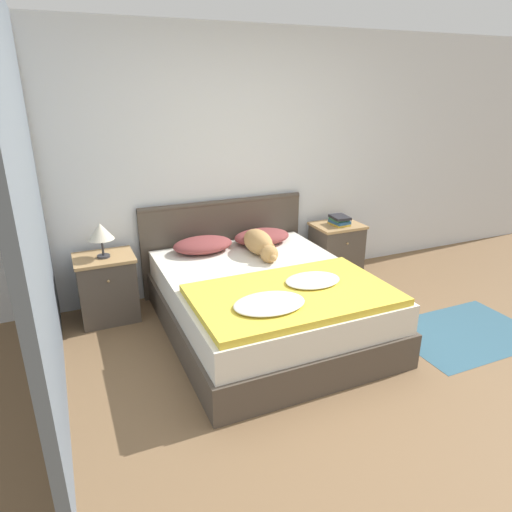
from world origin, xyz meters
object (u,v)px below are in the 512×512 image
Objects in this scene: bed at (265,303)px; table_lamp at (101,232)px; pillow_left at (203,245)px; pillow_right at (262,237)px; nightstand_right at (336,251)px; book_stack at (339,220)px; dog at (260,244)px; nightstand_left at (107,288)px.

bed is 6.49× the size of table_lamp.
pillow_left is 0.62m from pillow_right.
book_stack is (0.00, -0.02, 0.35)m from nightstand_right.
book_stack is at bearing 14.93° from dog.
pillow_right is 0.33m from dog.
pillow_right is (0.31, 0.75, 0.33)m from bed.
pillow_left reaches higher than nightstand_left.
pillow_left reaches higher than bed.
pillow_left is 2.43× the size of book_stack.
dog is at bearing -11.50° from table_lamp.
pillow_left is (-0.31, 0.75, 0.33)m from bed.
book_stack is 2.44m from table_lamp.
nightstand_left is at bearing 178.98° from pillow_left.
nightstand_left is at bearing 167.47° from dog.
bed is at bearing -67.75° from pillow_left.
nightstand_left is 1.55m from pillow_right.
book_stack is (1.53, -0.01, 0.07)m from pillow_left.
book_stack is at bearing -0.50° from nightstand_left.
bed is 3.49× the size of pillow_right.
pillow_right is (-0.90, -0.02, 0.29)m from nightstand_right.
dog is 2.09× the size of table_lamp.
bed is at bearing -31.52° from table_lamp.
bed is 0.88m from pillow_left.
pillow_right is 2.43× the size of book_stack.
pillow_right is 0.89× the size of dog.
dog is (0.46, -0.29, 0.04)m from pillow_left.
table_lamp is (-2.43, -0.03, 0.53)m from nightstand_right.
nightstand_right is (1.21, 0.77, 0.05)m from bed.
table_lamp reaches higher than pillow_left.
bed is 3.49× the size of pillow_left.
dog reaches higher than book_stack.
pillow_left and pillow_right have the same top height.
book_stack is (0.91, -0.01, 0.07)m from pillow_right.
nightstand_right is at bearing 32.40° from bed.
bed is 1.44m from nightstand_right.
table_lamp is at bearing -179.39° from pillow_left.
book_stack is 0.77× the size of table_lamp.
bed is 0.62m from dog.
dog is (-0.15, -0.29, 0.04)m from pillow_right.
nightstand_left reaches higher than bed.
pillow_right is 0.91m from book_stack.
book_stack is at bearing 0.11° from table_lamp.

